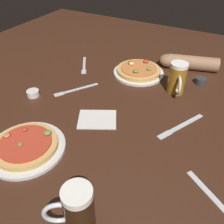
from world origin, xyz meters
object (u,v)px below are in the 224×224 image
(fork_spare, at_px, (84,65))
(napkin_folded, at_px, (97,119))
(beer_mug_amber, at_px, (77,209))
(knife_right, at_px, (181,126))
(beer_mug_dark, at_px, (177,79))
(ramekin_butter, at_px, (201,81))
(pizza_plate_near, at_px, (26,146))
(fork_left, at_px, (75,89))
(knife_spare, at_px, (215,200))
(ramekin_sauce, at_px, (33,93))
(diner_arm, at_px, (186,62))
(pizza_plate_far, at_px, (139,71))

(fork_spare, bearing_deg, napkin_folded, -49.90)
(beer_mug_amber, xyz_separation_m, knife_right, (0.13, 0.52, -0.07))
(beer_mug_dark, height_order, ramekin_butter, beer_mug_dark)
(pizza_plate_near, xyz_separation_m, ramekin_butter, (0.44, 0.75, 0.00))
(fork_left, relative_size, knife_spare, 1.02)
(knife_spare, bearing_deg, fork_spare, 146.95)
(ramekin_butter, bearing_deg, beer_mug_dark, -123.37)
(pizza_plate_near, bearing_deg, fork_left, 100.79)
(beer_mug_amber, distance_m, napkin_folded, 0.44)
(ramekin_butter, height_order, napkin_folded, ramekin_butter)
(pizza_plate_near, height_order, ramekin_sauce, pizza_plate_near)
(beer_mug_amber, height_order, ramekin_sauce, beer_mug_amber)
(diner_arm, bearing_deg, napkin_folded, -107.77)
(fork_spare, bearing_deg, diner_arm, 25.00)
(beer_mug_dark, relative_size, fork_spare, 0.81)
(beer_mug_dark, height_order, fork_spare, beer_mug_dark)
(pizza_plate_near, height_order, ramekin_butter, pizza_plate_near)
(beer_mug_amber, xyz_separation_m, fork_spare, (-0.50, 0.77, -0.07))
(pizza_plate_far, distance_m, beer_mug_amber, 0.85)
(beer_mug_dark, bearing_deg, fork_left, -153.62)
(pizza_plate_far, xyz_separation_m, napkin_folded, (0.01, -0.43, -0.01))
(knife_right, bearing_deg, pizza_plate_far, 135.63)
(beer_mug_dark, bearing_deg, knife_right, -67.60)
(ramekin_sauce, bearing_deg, knife_spare, -10.56)
(fork_left, bearing_deg, beer_mug_amber, -53.58)
(fork_spare, height_order, knife_spare, same)
(ramekin_sauce, height_order, diner_arm, diner_arm)
(napkin_folded, height_order, fork_left, napkin_folded)
(diner_arm, bearing_deg, fork_left, -130.73)
(ramekin_butter, distance_m, knife_right, 0.37)
(ramekin_sauce, relative_size, fork_spare, 0.31)
(knife_right, bearing_deg, diner_arm, 103.29)
(beer_mug_amber, bearing_deg, fork_spare, 123.09)
(pizza_plate_near, distance_m, ramekin_butter, 0.87)
(beer_mug_amber, relative_size, ramekin_butter, 2.72)
(fork_left, distance_m, fork_spare, 0.26)
(fork_left, xyz_separation_m, diner_arm, (0.41, 0.47, 0.04))
(pizza_plate_near, xyz_separation_m, fork_left, (-0.08, 0.40, -0.01))
(fork_spare, bearing_deg, fork_left, -65.61)
(ramekin_sauce, relative_size, fork_left, 0.29)
(pizza_plate_near, xyz_separation_m, beer_mug_dark, (0.35, 0.61, 0.06))
(pizza_plate_near, relative_size, knife_right, 1.22)
(beer_mug_amber, bearing_deg, ramekin_sauce, 143.22)
(pizza_plate_far, bearing_deg, fork_left, -124.56)
(beer_mug_amber, distance_m, fork_spare, 0.92)
(beer_mug_dark, height_order, napkin_folded, beer_mug_dark)
(ramekin_sauce, distance_m, fork_spare, 0.37)
(fork_left, bearing_deg, knife_right, -2.13)
(pizza_plate_far, distance_m, knife_right, 0.45)
(pizza_plate_far, bearing_deg, beer_mug_dark, -20.01)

